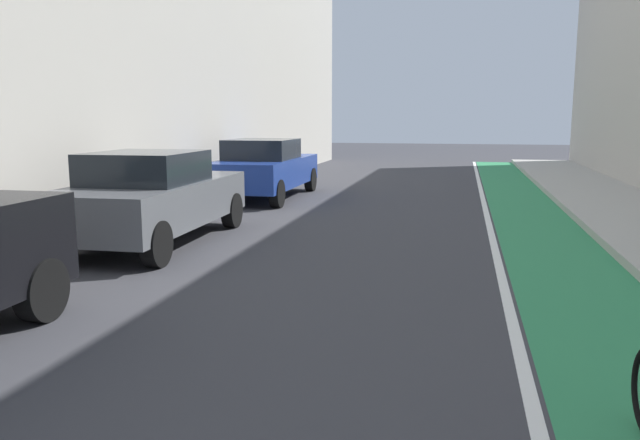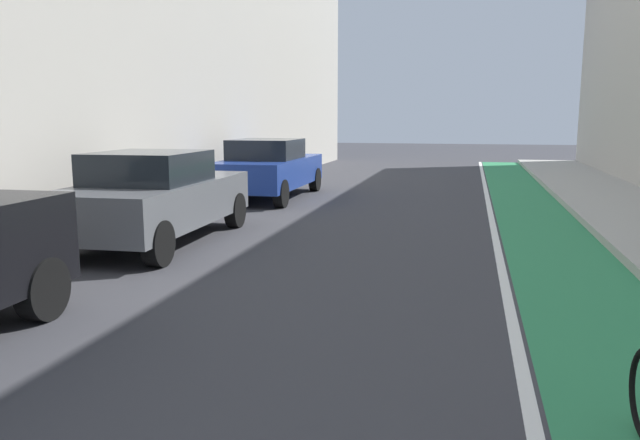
% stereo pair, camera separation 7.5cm
% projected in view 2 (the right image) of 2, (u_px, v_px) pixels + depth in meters
% --- Properties ---
extents(ground_plane, '(82.44, 82.44, 0.00)m').
position_uv_depth(ground_plane, '(340.00, 248.00, 9.91)').
color(ground_plane, '#38383D').
extents(bike_lane_paint, '(1.60, 37.47, 0.00)m').
position_uv_depth(bike_lane_paint, '(546.00, 235.00, 11.05)').
color(bike_lane_paint, '#2D8451').
rests_on(bike_lane_paint, ground).
extents(lane_divider_stripe, '(0.12, 37.47, 0.00)m').
position_uv_depth(lane_divider_stripe, '(494.00, 233.00, 11.26)').
color(lane_divider_stripe, white).
rests_on(lane_divider_stripe, ground).
extents(parked_sedan_gray, '(1.97, 4.39, 1.53)m').
position_uv_depth(parked_sedan_gray, '(155.00, 196.00, 10.26)').
color(parked_sedan_gray, '#595B60').
rests_on(parked_sedan_gray, ground).
extents(parked_sedan_blue, '(1.90, 4.53, 1.53)m').
position_uv_depth(parked_sedan_blue, '(269.00, 168.00, 16.04)').
color(parked_sedan_blue, navy).
rests_on(parked_sedan_blue, ground).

